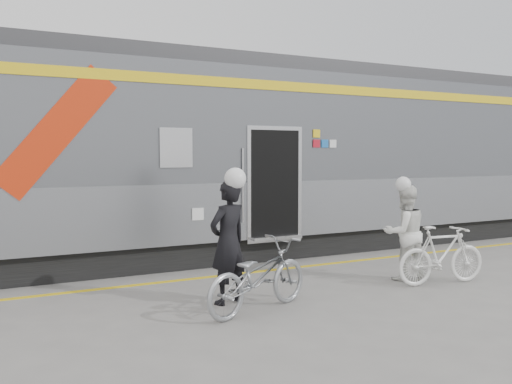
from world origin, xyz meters
TOP-DOWN VIEW (x-y plane):
  - ground at (0.00, 0.00)m, footprint 90.00×90.00m
  - train at (-1.43, 4.19)m, footprint 24.00×3.17m
  - safety_strip at (0.00, 2.15)m, footprint 24.00×0.12m
  - man at (-1.21, 0.50)m, footprint 0.75×0.62m
  - bicycle_left at (-1.01, -0.05)m, footprint 1.97×1.24m
  - woman at (2.06, 0.49)m, footprint 0.86×0.72m
  - bicycle_right at (2.36, -0.06)m, footprint 1.67×0.69m
  - helmet_man at (-1.21, 0.50)m, footprint 0.31×0.31m
  - helmet_woman at (2.06, 0.49)m, footprint 0.26×0.26m

SIDE VIEW (x-z plane):
  - ground at x=0.00m, z-range 0.00..0.00m
  - safety_strip at x=0.00m, z-range 0.00..0.01m
  - bicycle_right at x=2.36m, z-range 0.00..0.98m
  - bicycle_left at x=-1.01m, z-range 0.00..0.98m
  - woman at x=2.06m, z-range 0.00..1.61m
  - man at x=-1.21m, z-range 0.00..1.77m
  - helmet_woman at x=2.06m, z-range 1.61..1.87m
  - helmet_man at x=-1.21m, z-range 1.77..2.08m
  - train at x=-1.43m, z-range 0.00..4.10m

